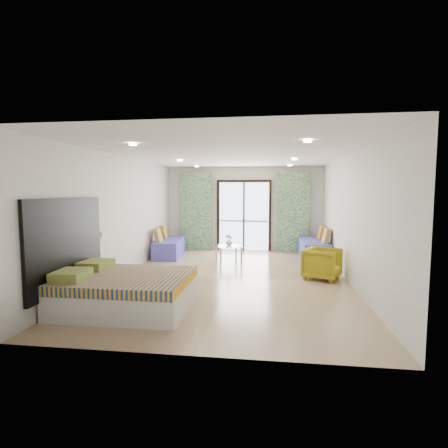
# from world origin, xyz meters

# --- Properties ---
(floor) EXTENTS (5.00, 7.50, 0.01)m
(floor) POSITION_xyz_m (0.00, 0.00, 0.00)
(floor) COLOR #96795A
(floor) RESTS_ON ground
(ceiling) EXTENTS (5.00, 7.50, 0.01)m
(ceiling) POSITION_xyz_m (0.00, 0.00, 2.70)
(ceiling) COLOR silver
(ceiling) RESTS_ON ground
(wall_back) EXTENTS (5.00, 0.01, 2.70)m
(wall_back) POSITION_xyz_m (0.00, 3.75, 1.35)
(wall_back) COLOR silver
(wall_back) RESTS_ON ground
(wall_front) EXTENTS (5.00, 0.01, 2.70)m
(wall_front) POSITION_xyz_m (0.00, -3.75, 1.35)
(wall_front) COLOR silver
(wall_front) RESTS_ON ground
(wall_left) EXTENTS (0.01, 7.50, 2.70)m
(wall_left) POSITION_xyz_m (-2.50, 0.00, 1.35)
(wall_left) COLOR silver
(wall_left) RESTS_ON ground
(wall_right) EXTENTS (0.01, 7.50, 2.70)m
(wall_right) POSITION_xyz_m (2.50, 0.00, 1.35)
(wall_right) COLOR silver
(wall_right) RESTS_ON ground
(balcony_door) EXTENTS (1.76, 0.08, 2.28)m
(balcony_door) POSITION_xyz_m (0.00, 3.72, 1.26)
(balcony_door) COLOR black
(balcony_door) RESTS_ON floor
(balcony_rail) EXTENTS (1.52, 0.03, 0.04)m
(balcony_rail) POSITION_xyz_m (0.00, 3.73, 0.95)
(balcony_rail) COLOR #595451
(balcony_rail) RESTS_ON balcony_door
(curtain_left) EXTENTS (1.00, 0.10, 2.50)m
(curtain_left) POSITION_xyz_m (-1.55, 3.57, 1.25)
(curtain_left) COLOR silver
(curtain_left) RESTS_ON floor
(curtain_right) EXTENTS (1.00, 0.10, 2.50)m
(curtain_right) POSITION_xyz_m (1.55, 3.57, 1.25)
(curtain_right) COLOR silver
(curtain_right) RESTS_ON floor
(downlight_a) EXTENTS (0.12, 0.12, 0.02)m
(downlight_a) POSITION_xyz_m (-1.40, -2.00, 2.67)
(downlight_a) COLOR #FFE0B2
(downlight_a) RESTS_ON ceiling
(downlight_b) EXTENTS (0.12, 0.12, 0.02)m
(downlight_b) POSITION_xyz_m (1.40, -2.00, 2.67)
(downlight_b) COLOR #FFE0B2
(downlight_b) RESTS_ON ceiling
(downlight_c) EXTENTS (0.12, 0.12, 0.02)m
(downlight_c) POSITION_xyz_m (-1.40, 1.00, 2.67)
(downlight_c) COLOR #FFE0B2
(downlight_c) RESTS_ON ceiling
(downlight_d) EXTENTS (0.12, 0.12, 0.02)m
(downlight_d) POSITION_xyz_m (1.40, 1.00, 2.67)
(downlight_d) COLOR #FFE0B2
(downlight_d) RESTS_ON ceiling
(downlight_e) EXTENTS (0.12, 0.12, 0.02)m
(downlight_e) POSITION_xyz_m (-1.40, 3.00, 2.67)
(downlight_e) COLOR #FFE0B2
(downlight_e) RESTS_ON ceiling
(downlight_f) EXTENTS (0.12, 0.12, 0.02)m
(downlight_f) POSITION_xyz_m (1.40, 3.00, 2.67)
(downlight_f) COLOR #FFE0B2
(downlight_f) RESTS_ON ceiling
(headboard) EXTENTS (0.06, 2.10, 1.50)m
(headboard) POSITION_xyz_m (-2.46, -2.26, 1.05)
(headboard) COLOR black
(headboard) RESTS_ON floor
(switch_plate) EXTENTS (0.02, 0.10, 0.10)m
(switch_plate) POSITION_xyz_m (-2.47, -1.01, 1.05)
(switch_plate) COLOR silver
(switch_plate) RESTS_ON wall_left
(bed) EXTENTS (2.02, 1.65, 0.70)m
(bed) POSITION_xyz_m (-1.48, -2.26, 0.29)
(bed) COLOR silver
(bed) RESTS_ON floor
(daybed_left) EXTENTS (0.88, 1.84, 0.88)m
(daybed_left) POSITION_xyz_m (-2.12, 2.35, 0.27)
(daybed_left) COLOR #4947A9
(daybed_left) RESTS_ON floor
(daybed_right) EXTENTS (0.74, 1.87, 0.92)m
(daybed_right) POSITION_xyz_m (2.12, 2.52, 0.29)
(daybed_right) COLOR #4947A9
(daybed_right) RESTS_ON floor
(coffee_table) EXTENTS (0.84, 0.84, 0.75)m
(coffee_table) POSITION_xyz_m (-0.26, 1.78, 0.38)
(coffee_table) COLOR silver
(coffee_table) RESTS_ON floor
(vase) EXTENTS (0.22, 0.23, 0.18)m
(vase) POSITION_xyz_m (-0.26, 1.85, 0.52)
(vase) COLOR white
(vase) RESTS_ON coffee_table
(armchair) EXTENTS (0.91, 0.93, 0.74)m
(armchair) POSITION_xyz_m (1.99, 0.15, 0.37)
(armchair) COLOR #978813
(armchair) RESTS_ON floor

